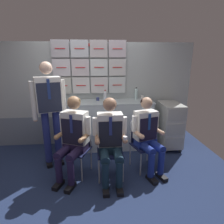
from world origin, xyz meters
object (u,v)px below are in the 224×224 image
Objects in this scene: crew_member_left at (73,134)px; sparkling_bottle_green at (136,93)px; folding_chair_by_counter at (142,139)px; crew_member_standing at (49,105)px; coffee_cup_white at (98,99)px; service_trolley at (169,124)px; folding_chair_right at (109,145)px; folding_chair_left at (78,143)px; crew_member_by_counter at (148,132)px; crew_member_right at (110,137)px.

sparkling_bottle_green is (1.22, 1.16, 0.40)m from crew_member_left.
folding_chair_by_counter is at bearing 9.88° from crew_member_left.
crew_member_standing is 7.21× the size of sparkling_bottle_green.
folding_chair_by_counter is at bearing -50.09° from coffee_cup_white.
folding_chair_right is (-1.32, -0.83, -0.01)m from service_trolley.
crew_member_by_counter is at bearing -4.91° from folding_chair_left.
crew_member_right is 0.65m from crew_member_by_counter.
crew_member_left reaches higher than crew_member_right.
folding_chair_by_counter is (1.14, 0.20, -0.21)m from crew_member_left.
sparkling_bottle_green is (1.63, 0.76, 0.03)m from crew_member_standing.
service_trolley is 1.96m from folding_chair_left.
crew_member_left reaches higher than folding_chair_right.
crew_member_right is at bearing -28.92° from folding_chair_left.
folding_chair_left is 0.26m from crew_member_left.
folding_chair_left is 1.66m from sparkling_bottle_green.
service_trolley is at bearing 32.10° from folding_chair_right.
crew_member_by_counter is at bearing -52.79° from coffee_cup_white.
folding_chair_by_counter is 1.67m from crew_member_standing.
crew_member_by_counter is (0.05, -0.15, 0.18)m from folding_chair_by_counter.
sparkling_bottle_green is (0.66, 1.14, 0.61)m from folding_chair_right.
crew_member_right reaches higher than folding_chair_right.
sparkling_bottle_green is (0.08, 0.96, 0.61)m from folding_chair_by_counter.
crew_member_left is at bearing 166.54° from crew_member_right.
service_trolley is at bearing 36.74° from crew_member_right.
crew_member_left is 5.22× the size of sparkling_bottle_green.
folding_chair_left is at bearing -110.47° from coffee_cup_white.
folding_chair_right is 1.19m from coffee_cup_white.
coffee_cup_white is (-1.48, 0.22, 0.52)m from service_trolley.
crew_member_standing is at bearing -155.08° from sparkling_bottle_green.
crew_member_standing is at bearing -168.85° from service_trolley.
folding_chair_right is (0.56, 0.02, -0.21)m from crew_member_left.
service_trolley is at bearing 24.31° from crew_member_left.
crew_member_left is 1.18m from folding_chair_by_counter.
coffee_cup_white is (-0.78, 1.03, 0.35)m from crew_member_by_counter.
folding_chair_by_counter is at bearing 2.92° from folding_chair_left.
service_trolley is 1.58m from coffee_cup_white.
service_trolley is 1.16× the size of folding_chair_left.
coffee_cup_white is (0.41, 1.07, 0.32)m from crew_member_left.
crew_member_right is 1.51m from sparkling_bottle_green.
crew_member_by_counter is at bearing 2.31° from folding_chair_right.
crew_member_by_counter is at bearing 2.25° from crew_member_left.
service_trolley is at bearing -8.58° from coffee_cup_white.
crew_member_by_counter is at bearing -130.91° from service_trolley.
service_trolley is 0.99m from folding_chair_by_counter.
coffee_cup_white reaches higher than folding_chair_right.
folding_chair_right and folding_chair_by_counter have the same top height.
crew_member_left is 19.97× the size of coffee_cup_white.
crew_member_by_counter is at bearing -72.55° from folding_chair_by_counter.
sparkling_bottle_green reaches higher than folding_chair_left.
folding_chair_right is 3.33× the size of sparkling_bottle_green.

